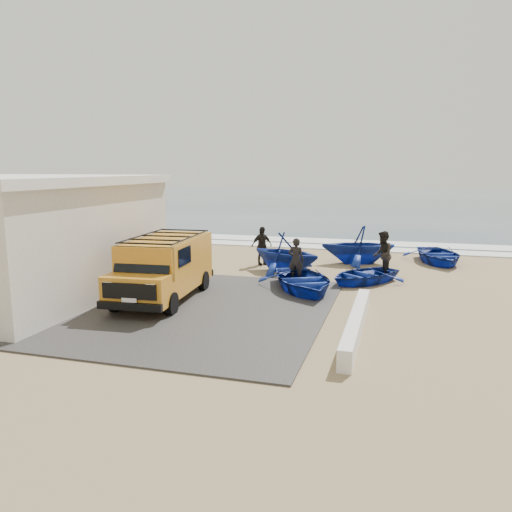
# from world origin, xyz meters

# --- Properties ---
(ground) EXTENTS (160.00, 160.00, 0.00)m
(ground) POSITION_xyz_m (0.00, 0.00, 0.00)
(ground) COLOR #957D57
(slab) EXTENTS (12.00, 10.00, 0.05)m
(slab) POSITION_xyz_m (-2.00, -2.00, 0.03)
(slab) COLOR #3C3937
(slab) RESTS_ON ground
(ocean) EXTENTS (180.00, 88.00, 0.01)m
(ocean) POSITION_xyz_m (0.00, 56.00, 0.00)
(ocean) COLOR #385166
(ocean) RESTS_ON ground
(surf_line) EXTENTS (180.00, 1.60, 0.06)m
(surf_line) POSITION_xyz_m (0.00, 12.00, 0.03)
(surf_line) COLOR white
(surf_line) RESTS_ON ground
(surf_wash) EXTENTS (180.00, 2.20, 0.04)m
(surf_wash) POSITION_xyz_m (0.00, 14.50, 0.02)
(surf_wash) COLOR white
(surf_wash) RESTS_ON ground
(building) EXTENTS (8.40, 9.40, 4.30)m
(building) POSITION_xyz_m (-7.50, -2.00, 2.16)
(building) COLOR silver
(building) RESTS_ON ground
(parapet) EXTENTS (0.35, 6.00, 0.55)m
(parapet) POSITION_xyz_m (5.00, -3.00, 0.28)
(parapet) COLOR silver
(parapet) RESTS_ON ground
(van) EXTENTS (2.45, 5.38, 2.25)m
(van) POSITION_xyz_m (-1.81, -1.18, 1.21)
(van) COLOR orange
(van) RESTS_ON ground
(boat_near_left) EXTENTS (4.42, 4.93, 0.84)m
(boat_near_left) POSITION_xyz_m (2.63, 1.31, 0.42)
(boat_near_left) COLOR navy
(boat_near_left) RESTS_ON ground
(boat_near_right) EXTENTS (3.90, 4.07, 0.69)m
(boat_near_right) POSITION_xyz_m (4.71, 3.33, 0.34)
(boat_near_right) COLOR navy
(boat_near_right) RESTS_ON ground
(boat_mid_left) EXTENTS (4.25, 4.01, 1.78)m
(boat_mid_left) POSITION_xyz_m (1.22, 4.59, 0.89)
(boat_mid_left) COLOR navy
(boat_mid_left) RESTS_ON ground
(boat_far_left) EXTENTS (4.16, 3.82, 1.84)m
(boat_far_left) POSITION_xyz_m (4.14, 7.59, 0.92)
(boat_far_left) COLOR navy
(boat_far_left) RESTS_ON ground
(boat_far_right) EXTENTS (3.62, 4.45, 0.81)m
(boat_far_right) POSITION_xyz_m (7.89, 8.74, 0.41)
(boat_far_right) COLOR navy
(boat_far_right) RESTS_ON ground
(fisherman_front) EXTENTS (0.68, 0.47, 1.80)m
(fisherman_front) POSITION_xyz_m (2.06, 2.85, 0.90)
(fisherman_front) COLOR black
(fisherman_front) RESTS_ON ground
(fisherman_middle) EXTENTS (0.77, 0.98, 2.00)m
(fisherman_middle) POSITION_xyz_m (5.40, 4.49, 1.00)
(fisherman_middle) COLOR black
(fisherman_middle) RESTS_ON ground
(fisherman_back) EXTENTS (1.09, 1.08, 1.85)m
(fisherman_back) POSITION_xyz_m (-0.25, 5.92, 0.92)
(fisherman_back) COLOR black
(fisherman_back) RESTS_ON ground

